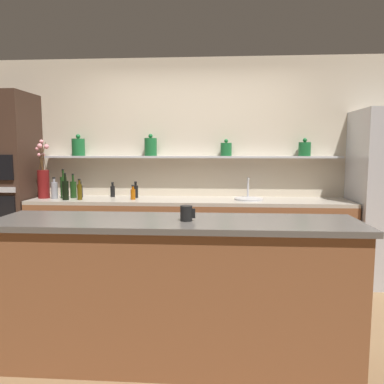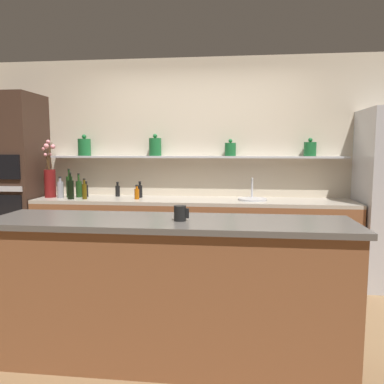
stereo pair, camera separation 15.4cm
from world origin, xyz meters
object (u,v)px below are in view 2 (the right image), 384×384
Objects in this scene: oven_tower at (14,184)px; coffee_mug at (180,213)px; flower_vase at (50,180)px; bottle_sauce_5 at (118,190)px; sink_fixture at (252,198)px; bottle_oil_2 at (84,191)px; bottle_sauce_0 at (140,191)px; bottle_sauce_3 at (86,190)px; bottle_wine_1 at (71,189)px; bottle_wine_8 at (69,186)px; bottle_sauce_6 at (137,193)px; bottle_spirit_4 at (60,189)px; bottle_wine_7 at (79,189)px.

oven_tower is 2.98m from coffee_mug.
flower_vase is 3.87× the size of bottle_sauce_5.
sink_fixture reaches higher than bottle_oil_2.
bottle_sauce_3 is (-0.68, -0.00, -0.00)m from bottle_sauce_0.
bottle_oil_2 reaches higher than bottle_sauce_5.
bottle_wine_1 is at bearing -162.54° from bottle_sauce_0.
flower_vase is at bearing -167.10° from bottle_sauce_5.
bottle_oil_2 is 0.70× the size of bottle_wine_8.
flower_vase is 0.51m from bottle_oil_2.
bottle_wine_8 is at bearing 149.35° from bottle_oil_2.
bottle_wine_8 is at bearing -165.01° from bottle_sauce_5.
flower_vase is 2.00× the size of bottle_wine_8.
bottle_wine_1 reaches higher than coffee_mug.
bottle_sauce_5 is (0.30, 0.30, -0.03)m from bottle_oil_2.
bottle_sauce_6 is at bearing 113.56° from coffee_mug.
bottle_spirit_4 is at bearing 133.90° from coffee_mug.
bottle_sauce_5 is (0.63, 0.23, -0.03)m from bottle_spirit_4.
bottle_sauce_0 reaches higher than bottle_sauce_5.
bottle_oil_2 is (0.48, -0.12, -0.11)m from flower_vase.
sink_fixture is 1.34m from bottle_sauce_6.
bottle_wine_8 reaches higher than bottle_spirit_4.
flower_vase is at bearing 177.29° from bottle_sauce_6.
bottle_sauce_5 is at bearing 142.88° from bottle_sauce_6.
bottle_wine_1 is at bearing -173.80° from bottle_sauce_6.
coffee_mug is at bearing -61.72° from bottle_sauce_5.
bottle_wine_7 is at bearing 179.28° from sink_fixture.
bottle_wine_8 reaches higher than bottle_oil_2.
bottle_sauce_3 is at bearing 5.54° from oven_tower.
flower_vase is 0.36m from bottle_wine_7.
bottle_oil_2 is 0.84× the size of bottle_wine_7.
bottle_sauce_5 is 1.06× the size of bottle_sauce_6.
flower_vase is at bearing 163.08° from bottle_spirit_4.
bottle_wine_1 is 1.23× the size of bottle_spirit_4.
bottle_wine_7 reaches higher than bottle_sauce_0.
sink_fixture is 1.84× the size of bottle_sauce_5.
bottle_oil_2 reaches higher than bottle_sauce_3.
coffee_mug is at bearing -106.99° from sink_fixture.
bottle_sauce_5 is at bearing 19.60° from bottle_spirit_4.
bottle_wine_1 is (0.32, -0.13, -0.10)m from flower_vase.
oven_tower is 12.04× the size of bottle_sauce_5.
sink_fixture is at bearing 4.23° from bottle_oil_2.
bottle_sauce_6 is 1.62× the size of coffee_mug.
bottle_spirit_4 is (-0.93, -0.15, 0.02)m from bottle_sauce_0.
bottle_oil_2 reaches higher than coffee_mug.
bottle_sauce_5 is (0.78, 0.18, -0.14)m from flower_vase.
bottle_sauce_0 is 0.65m from bottle_oil_2.
bottle_sauce_5 is at bearing 14.99° from bottle_wine_8.
oven_tower is 11.05× the size of bottle_sauce_0.
bottle_sauce_6 is at bearing -2.71° from flower_vase.
bottle_wine_7 is (-0.44, -0.13, 0.03)m from bottle_sauce_5.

